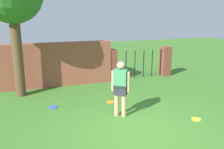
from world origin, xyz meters
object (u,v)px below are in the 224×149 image
at_px(frisbee_blue, 53,107).
at_px(person, 120,87).
at_px(frisbee_orange, 111,102).
at_px(frisbee_yellow, 196,119).

bearing_deg(frisbee_blue, person, -36.33).
distance_m(person, frisbee_orange, 1.46).
height_order(person, frisbee_yellow, person).
distance_m(frisbee_yellow, frisbee_orange, 2.81).
bearing_deg(frisbee_blue, frisbee_orange, -4.70).
bearing_deg(frisbee_orange, frisbee_yellow, -49.38).
xyz_separation_m(frisbee_yellow, frisbee_orange, (-1.83, 2.14, 0.00)).
distance_m(person, frisbee_yellow, 2.34).
xyz_separation_m(person, frisbee_orange, (0.10, 1.16, -0.89)).
relative_size(frisbee_yellow, frisbee_blue, 1.00).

